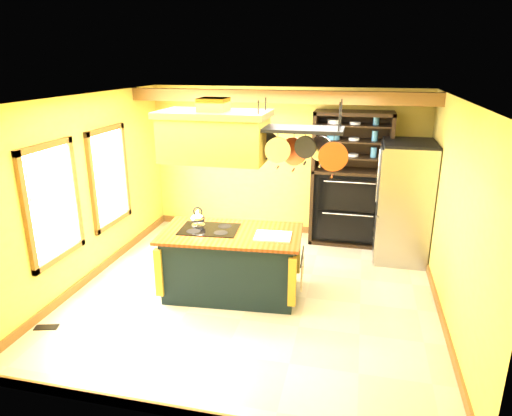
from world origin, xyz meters
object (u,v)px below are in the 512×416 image
at_px(hutch, 349,194).
at_px(pot_rack, 301,139).
at_px(refrigerator, 403,204).
at_px(kitchen_island, 232,262).
at_px(range_hood, 214,134).

bearing_deg(hutch, pot_rack, -104.16).
relative_size(pot_rack, refrigerator, 0.61).
distance_m(pot_rack, hutch, 2.74).
distance_m(kitchen_island, range_hood, 1.78).
bearing_deg(hutch, range_hood, -126.15).
bearing_deg(refrigerator, hutch, 149.60).
relative_size(range_hood, hutch, 0.60).
xyz_separation_m(pot_rack, hutch, (0.59, 2.33, -1.32)).
xyz_separation_m(refrigerator, hutch, (-0.87, 0.51, -0.03)).
bearing_deg(pot_rack, kitchen_island, 179.96).
xyz_separation_m(pot_rack, refrigerator, (1.46, 1.82, -1.29)).
relative_size(kitchen_island, pot_rack, 1.70).
bearing_deg(kitchen_island, refrigerator, 33.00).
xyz_separation_m(kitchen_island, pot_rack, (0.92, -0.00, 1.75)).
xyz_separation_m(kitchen_island, hutch, (1.50, 2.33, 0.43)).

